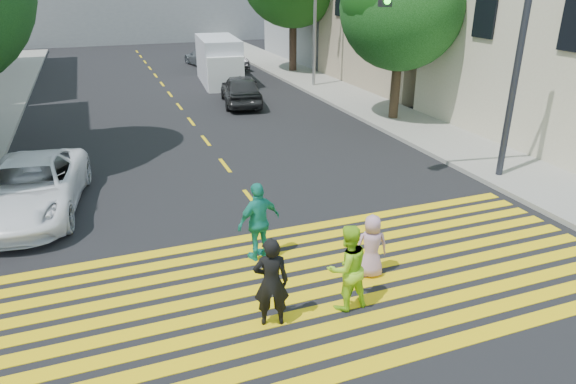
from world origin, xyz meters
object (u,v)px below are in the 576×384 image
pedestrian_extra (259,222)px  silver_car (203,57)px  dark_car_parked (229,59)px  dark_car_near (241,90)px  pedestrian_woman (347,268)px  traffic_signal (483,39)px  pedestrian_man (271,282)px  pedestrian_child (371,246)px  white_van (219,62)px  white_sedan (31,187)px  tree_right_near (404,0)px

pedestrian_extra → silver_car: 27.39m
pedestrian_extra → dark_car_parked: 25.72m
pedestrian_extra → dark_car_near: size_ratio=0.42×
pedestrian_woman → dark_car_parked: pedestrian_woman is taller
dark_car_near → traffic_signal: bearing=115.4°
pedestrian_man → dark_car_near: 17.43m
pedestrian_woman → pedestrian_extra: size_ratio=0.95×
pedestrian_child → pedestrian_man: bearing=34.9°
dark_car_parked → traffic_signal: (1.44, -22.83, 3.61)m
pedestrian_child → white_van: bearing=-78.8°
pedestrian_woman → dark_car_parked: size_ratio=0.44×
pedestrian_woman → pedestrian_child: (0.99, 0.84, -0.17)m
pedestrian_man → pedestrian_extra: size_ratio=0.96×
pedestrian_child → traffic_signal: 7.41m
white_sedan → dark_car_near: 13.31m
pedestrian_woman → dark_car_parked: (4.88, 27.39, -0.22)m
white_sedan → silver_car: bearing=75.3°
tree_right_near → silver_car: size_ratio=1.78×
dark_car_near → white_van: 5.61m
pedestrian_woman → white_van: 22.71m
white_sedan → traffic_signal: bearing=-2.4°
tree_right_near → traffic_signal: 7.36m
tree_right_near → traffic_signal: bearing=-104.8°
dark_car_parked → traffic_signal: bearing=-94.6°
dark_car_near → pedestrian_child: bearing=93.1°
pedestrian_man → silver_car: size_ratio=0.42×
pedestrian_man → white_sedan: 8.07m
pedestrian_man → dark_car_near: (4.23, 16.91, -0.13)m
silver_car → white_sedan: bearing=58.0°
tree_right_near → dark_car_near: (-5.46, 5.28, -4.23)m
pedestrian_child → dark_car_parked: size_ratio=0.35×
tree_right_near → pedestrian_child: (-7.20, -10.81, -4.28)m
pedestrian_man → pedestrian_extra: bearing=-87.7°
pedestrian_man → white_sedan: size_ratio=0.34×
dark_car_parked → pedestrian_woman: bearing=-108.3°
tree_right_near → pedestrian_child: size_ratio=5.32×
pedestrian_woman → dark_car_parked: bearing=-105.3°
white_sedan → pedestrian_child: bearing=-32.9°
pedestrian_man → pedestrian_child: 2.62m
traffic_signal → pedestrian_man: bearing=-140.7°
silver_car → tree_right_near: bearing=95.5°
tree_right_near → white_sedan: tree_right_near is taller
pedestrian_extra → traffic_signal: traffic_signal is taller
tree_right_near → pedestrian_child: 13.67m
tree_right_near → dark_car_parked: 16.66m
pedestrian_woman → traffic_signal: traffic_signal is taller
tree_right_near → dark_car_parked: (-3.32, 15.74, -4.33)m
tree_right_near → pedestrian_woman: tree_right_near is taller
tree_right_near → dark_car_near: tree_right_near is taller
silver_car → dark_car_parked: bearing=115.4°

